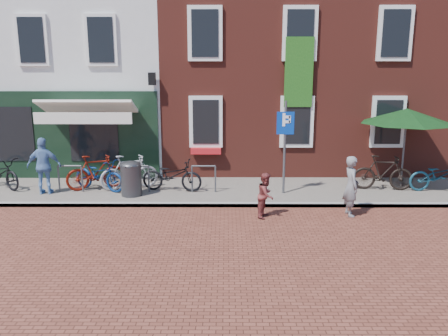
{
  "coord_description": "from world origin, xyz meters",
  "views": [
    {
      "loc": [
        1.17,
        -11.98,
        3.88
      ],
      "look_at": [
        1.11,
        0.05,
        1.11
      ],
      "focal_mm": 36.45,
      "sensor_mm": 36.0,
      "label": 1
    }
  ],
  "objects_px": {
    "litter_bin": "(131,176)",
    "bicycle_6": "(440,175)",
    "woman": "(351,186)",
    "bicycle_5": "(383,173)",
    "bicycle_1": "(96,172)",
    "bicycle_2": "(99,175)",
    "bicycle_0": "(1,173)",
    "parking_sign": "(285,136)",
    "parasol": "(407,113)",
    "bicycle_3": "(129,172)",
    "bicycle_4": "(172,175)",
    "cafe_person": "(44,166)",
    "boy": "(266,195)"
  },
  "relations": [
    {
      "from": "litter_bin",
      "to": "bicycle_6",
      "type": "height_order",
      "value": "litter_bin"
    },
    {
      "from": "woman",
      "to": "bicycle_6",
      "type": "bearing_deg",
      "value": -62.6
    },
    {
      "from": "woman",
      "to": "bicycle_5",
      "type": "height_order",
      "value": "woman"
    },
    {
      "from": "bicycle_1",
      "to": "bicycle_2",
      "type": "distance_m",
      "value": 0.16
    },
    {
      "from": "bicycle_0",
      "to": "bicycle_6",
      "type": "height_order",
      "value": "same"
    },
    {
      "from": "parking_sign",
      "to": "bicycle_1",
      "type": "relative_size",
      "value": 1.54
    },
    {
      "from": "bicycle_1",
      "to": "bicycle_6",
      "type": "bearing_deg",
      "value": -114.02
    },
    {
      "from": "parasol",
      "to": "bicycle_5",
      "type": "bearing_deg",
      "value": -153.76
    },
    {
      "from": "bicycle_0",
      "to": "bicycle_3",
      "type": "bearing_deg",
      "value": -58.31
    },
    {
      "from": "litter_bin",
      "to": "parasol",
      "type": "bearing_deg",
      "value": 6.8
    },
    {
      "from": "parking_sign",
      "to": "bicycle_3",
      "type": "distance_m",
      "value": 4.84
    },
    {
      "from": "bicycle_2",
      "to": "bicycle_6",
      "type": "distance_m",
      "value": 10.31
    },
    {
      "from": "bicycle_3",
      "to": "bicycle_4",
      "type": "height_order",
      "value": "bicycle_3"
    },
    {
      "from": "bicycle_3",
      "to": "bicycle_2",
      "type": "bearing_deg",
      "value": 74.09
    },
    {
      "from": "parasol",
      "to": "bicycle_3",
      "type": "distance_m",
      "value": 8.63
    },
    {
      "from": "bicycle_0",
      "to": "bicycle_1",
      "type": "relative_size",
      "value": 1.03
    },
    {
      "from": "bicycle_2",
      "to": "bicycle_4",
      "type": "xyz_separation_m",
      "value": [
        2.23,
        -0.08,
        0.0
      ]
    },
    {
      "from": "cafe_person",
      "to": "bicycle_2",
      "type": "xyz_separation_m",
      "value": [
        1.49,
        0.41,
        -0.36
      ]
    },
    {
      "from": "bicycle_1",
      "to": "bicycle_6",
      "type": "height_order",
      "value": "bicycle_1"
    },
    {
      "from": "parasol",
      "to": "boy",
      "type": "xyz_separation_m",
      "value": [
        -4.45,
        -2.59,
        -1.83
      ]
    },
    {
      "from": "bicycle_1",
      "to": "bicycle_4",
      "type": "xyz_separation_m",
      "value": [
        2.35,
        -0.17,
        -0.05
      ]
    },
    {
      "from": "parking_sign",
      "to": "bicycle_1",
      "type": "bearing_deg",
      "value": 175.94
    },
    {
      "from": "parasol",
      "to": "bicycle_2",
      "type": "distance_m",
      "value": 9.53
    },
    {
      "from": "bicycle_1",
      "to": "bicycle_5",
      "type": "distance_m",
      "value": 8.76
    },
    {
      "from": "litter_bin",
      "to": "bicycle_1",
      "type": "bearing_deg",
      "value": 151.44
    },
    {
      "from": "bicycle_3",
      "to": "bicycle_5",
      "type": "distance_m",
      "value": 7.74
    },
    {
      "from": "litter_bin",
      "to": "bicycle_3",
      "type": "xyz_separation_m",
      "value": [
        -0.19,
        0.68,
        -0.03
      ]
    },
    {
      "from": "parasol",
      "to": "bicycle_4",
      "type": "relative_size",
      "value": 1.51
    },
    {
      "from": "bicycle_2",
      "to": "bicycle_4",
      "type": "bearing_deg",
      "value": -65.47
    },
    {
      "from": "parasol",
      "to": "bicycle_4",
      "type": "bearing_deg",
      "value": -176.06
    },
    {
      "from": "parasol",
      "to": "bicycle_0",
      "type": "relative_size",
      "value": 1.51
    },
    {
      "from": "bicycle_1",
      "to": "bicycle_5",
      "type": "relative_size",
      "value": 1.0
    },
    {
      "from": "boy",
      "to": "bicycle_4",
      "type": "bearing_deg",
      "value": 74.01
    },
    {
      "from": "litter_bin",
      "to": "bicycle_0",
      "type": "relative_size",
      "value": 0.6
    },
    {
      "from": "litter_bin",
      "to": "parking_sign",
      "type": "relative_size",
      "value": 0.4
    },
    {
      "from": "cafe_person",
      "to": "bicycle_3",
      "type": "height_order",
      "value": "cafe_person"
    },
    {
      "from": "bicycle_2",
      "to": "bicycle_5",
      "type": "xyz_separation_m",
      "value": [
        8.64,
        0.06,
        0.05
      ]
    },
    {
      "from": "litter_bin",
      "to": "cafe_person",
      "type": "bearing_deg",
      "value": 176.33
    },
    {
      "from": "woman",
      "to": "bicycle_2",
      "type": "distance_m",
      "value": 7.39
    },
    {
      "from": "parasol",
      "to": "bicycle_0",
      "type": "distance_m",
      "value": 12.58
    },
    {
      "from": "bicycle_3",
      "to": "bicycle_0",
      "type": "bearing_deg",
      "value": 65.68
    },
    {
      "from": "parasol",
      "to": "boy",
      "type": "distance_m",
      "value": 5.47
    },
    {
      "from": "bicycle_1",
      "to": "bicycle_2",
      "type": "relative_size",
      "value": 0.97
    },
    {
      "from": "litter_bin",
      "to": "bicycle_4",
      "type": "distance_m",
      "value": 1.24
    },
    {
      "from": "boy",
      "to": "cafe_person",
      "type": "xyz_separation_m",
      "value": [
        -6.37,
        1.77,
        0.36
      ]
    },
    {
      "from": "bicycle_2",
      "to": "bicycle_4",
      "type": "relative_size",
      "value": 1.0
    },
    {
      "from": "woman",
      "to": "bicycle_2",
      "type": "bearing_deg",
      "value": 69.51
    },
    {
      "from": "parasol",
      "to": "bicycle_3",
      "type": "relative_size",
      "value": 1.55
    },
    {
      "from": "bicycle_6",
      "to": "bicycle_0",
      "type": "bearing_deg",
      "value": 87.93
    },
    {
      "from": "bicycle_2",
      "to": "bicycle_5",
      "type": "distance_m",
      "value": 8.64
    }
  ]
}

